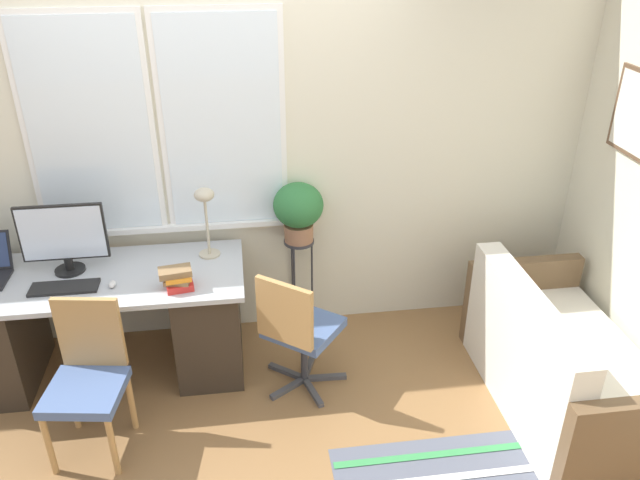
# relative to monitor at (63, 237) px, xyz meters

# --- Properties ---
(ground_plane) EXTENTS (14.00, 14.00, 0.00)m
(ground_plane) POSITION_rel_monitor_xyz_m (0.89, -0.45, -0.96)
(ground_plane) COLOR olive
(wall_back_with_window) EXTENTS (9.00, 0.12, 2.70)m
(wall_back_with_window) POSITION_rel_monitor_xyz_m (0.88, 0.36, 0.40)
(wall_back_with_window) COLOR beige
(wall_back_with_window) RESTS_ON ground_plane
(desk) EXTENTS (1.78, 0.73, 0.72)m
(desk) POSITION_rel_monitor_xyz_m (0.17, -0.09, -0.58)
(desk) COLOR #B2B7BC
(desk) RESTS_ON ground_plane
(monitor) EXTENTS (0.51, 0.18, 0.44)m
(monitor) POSITION_rel_monitor_xyz_m (0.00, 0.00, 0.00)
(monitor) COLOR black
(monitor) RESTS_ON desk
(keyboard) EXTENTS (0.39, 0.15, 0.02)m
(keyboard) POSITION_rel_monitor_xyz_m (0.01, -0.21, -0.23)
(keyboard) COLOR black
(keyboard) RESTS_ON desk
(mouse) EXTENTS (0.04, 0.07, 0.04)m
(mouse) POSITION_rel_monitor_xyz_m (0.29, -0.23, -0.22)
(mouse) COLOR silver
(mouse) RESTS_ON desk
(desk_lamp) EXTENTS (0.14, 0.14, 0.46)m
(desk_lamp) POSITION_rel_monitor_xyz_m (0.85, 0.09, 0.12)
(desk_lamp) COLOR #BCB299
(desk_lamp) RESTS_ON desk
(book_stack) EXTENTS (0.21, 0.17, 0.13)m
(book_stack) POSITION_rel_monitor_xyz_m (0.67, -0.29, -0.17)
(book_stack) COLOR red
(book_stack) RESTS_ON desk
(desk_chair_wooden) EXTENTS (0.45, 0.46, 0.88)m
(desk_chair_wooden) POSITION_rel_monitor_xyz_m (0.19, -0.72, -0.49)
(desk_chair_wooden) COLOR #B2844C
(desk_chair_wooden) RESTS_ON ground_plane
(office_chair_swivel) EXTENTS (0.56, 0.57, 0.84)m
(office_chair_swivel) POSITION_rel_monitor_xyz_m (1.36, -0.42, -0.51)
(office_chair_swivel) COLOR #47474C
(office_chair_swivel) RESTS_ON ground_plane
(couch_loveseat) EXTENTS (0.78, 1.46, 0.80)m
(couch_loveseat) POSITION_rel_monitor_xyz_m (2.90, -0.78, -0.68)
(couch_loveseat) COLOR white
(couch_loveseat) RESTS_ON ground_plane
(plant_stand) EXTENTS (0.21, 0.21, 0.71)m
(plant_stand) POSITION_rel_monitor_xyz_m (1.44, 0.23, -0.37)
(plant_stand) COLOR #333338
(plant_stand) RESTS_ON ground_plane
(potted_plant) EXTENTS (0.33, 0.33, 0.41)m
(potted_plant) POSITION_rel_monitor_xyz_m (1.44, 0.23, -0.01)
(potted_plant) COLOR #9E6B4C
(potted_plant) RESTS_ON plant_stand
(floor_rug_striped) EXTENTS (1.21, 0.57, 0.01)m
(floor_rug_striped) POSITION_rel_monitor_xyz_m (2.07, -1.25, -0.96)
(floor_rug_striped) COLOR #565B6B
(floor_rug_striped) RESTS_ON ground_plane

